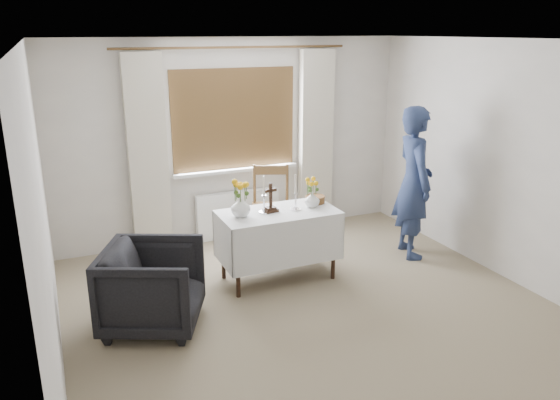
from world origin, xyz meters
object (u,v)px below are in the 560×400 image
Objects in this scene: altar_table at (278,245)px; flower_vase_right at (312,199)px; flower_vase_left at (241,207)px; wooden_cross at (271,198)px; wooden_chair at (271,209)px; person at (414,183)px; armchair at (153,287)px.

flower_vase_right reaches higher than altar_table.
wooden_cross is at bearing 2.80° from flower_vase_left.
flower_vase_left is (-0.66, -0.80, 0.36)m from wooden_chair.
person reaches higher than wooden_cross.
altar_table is 1.47× the size of armchair.
wooden_chair is at bearing -28.34° from armchair.
armchair is at bearing -165.52° from flower_vase_right.
flower_vase_right is at bearing -0.47° from flower_vase_left.
wooden_chair is at bearing 50.38° from flower_vase_left.
wooden_chair is 3.27× the size of wooden_cross.
person is (1.46, -0.81, 0.38)m from wooden_chair.
person is at bearing -57.16° from armchair.
person reaches higher than flower_vase_right.
wooden_chair is 0.89m from flower_vase_right.
person is at bearing -9.45° from wooden_cross.
wooden_chair is 1.10m from flower_vase_left.
person is 2.12m from flower_vase_left.
flower_vase_right is at bearing -51.18° from armchair.
altar_table is 1.22× the size of wooden_chair.
flower_vase_left is (1.01, 0.48, 0.48)m from armchair.
person is 1.78m from wooden_cross.
person is at bearing -6.65° from wooden_chair.
person is (3.13, 0.47, 0.50)m from armchair.
flower_vase_right is (0.47, -0.02, -0.07)m from wooden_cross.
wooden_cross reaches higher than altar_table.
altar_table is 0.86m from wooden_chair.
armchair is (-1.67, -1.27, -0.12)m from wooden_chair.
altar_table is at bearing -47.48° from armchair.
armchair is 1.93m from flower_vase_right.
altar_table is 1.49m from armchair.
wooden_cross is at bearing 177.19° from flower_vase_right.
flower_vase_left is at bearing -40.46° from armchair.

